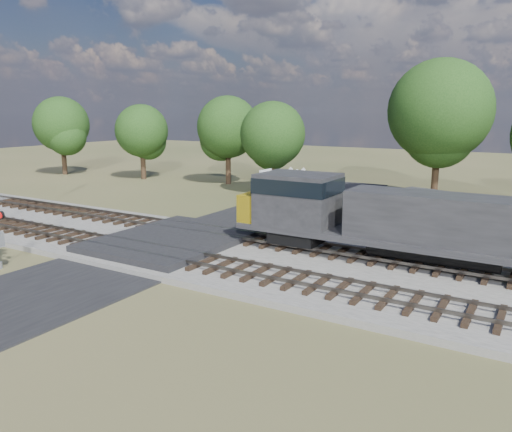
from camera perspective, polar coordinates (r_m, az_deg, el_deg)
The scene contains 9 objects.
ground at distance 28.36m, azimuth -10.02°, elevation -3.71°, with size 160.00×160.00×0.00m, color #404927.
ballast_bed at distance 23.69m, azimuth 9.54°, elevation -6.47°, with size 140.00×10.00×0.30m, color gray.
road at distance 28.35m, azimuth -10.02°, elevation -3.63°, with size 7.00×60.00×0.08m, color black.
crossing_panel at distance 28.64m, azimuth -9.39°, elevation -2.88°, with size 7.00×9.00×0.62m, color #262628.
track_near at distance 24.84m, azimuth -7.62°, elevation -4.90°, with size 140.00×2.60×0.33m.
track_far at distance 28.75m, azimuth -1.40°, elevation -2.46°, with size 140.00×2.60×0.33m.
crossing_signal_far at distance 30.51m, azimuth 4.48°, elevation 0.95°, with size 1.71×0.39×4.24m.
equipment_shed at distance 29.62m, azimuth 18.49°, elevation -0.47°, with size 5.54×5.54×2.98m.
treeline at distance 42.54m, azimuth 18.27°, elevation 9.61°, with size 80.29×10.14×11.65m.
Camera 1 is at (18.08, -20.49, 7.58)m, focal length 35.00 mm.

